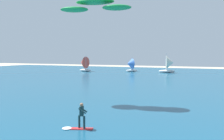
# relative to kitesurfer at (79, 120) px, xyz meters

# --- Properties ---
(ocean) EXTENTS (160.00, 90.00, 0.10)m
(ocean) POSITION_rel_kitesurfer_xyz_m (1.84, 34.12, -0.65)
(ocean) COLOR navy
(ocean) RESTS_ON ground
(kitesurfer) EXTENTS (2.02, 1.24, 1.67)m
(kitesurfer) POSITION_rel_kitesurfer_xyz_m (0.00, 0.00, 0.00)
(kitesurfer) COLOR red
(kitesurfer) RESTS_ON ocean
(kite) EXTENTS (7.11, 3.31, 1.04)m
(kite) POSITION_rel_kitesurfer_xyz_m (-3.15, 7.86, 8.59)
(kite) COLOR #198C3F
(sailboat_mid_right) EXTENTS (3.50, 3.57, 4.01)m
(sailboat_mid_right) POSITION_rel_kitesurfer_xyz_m (-17.74, 53.79, 1.23)
(sailboat_mid_right) COLOR white
(sailboat_mid_right) RESTS_ON ocean
(sailboat_far_right) EXTENTS (4.41, 3.90, 4.96)m
(sailboat_far_right) POSITION_rel_kitesurfer_xyz_m (-7.12, 53.93, 1.67)
(sailboat_far_right) COLOR silver
(sailboat_far_right) RESTS_ON ocean
(sailboat_leading) EXTENTS (4.01, 3.44, 4.60)m
(sailboat_leading) POSITION_rel_kitesurfer_xyz_m (-29.77, 49.38, 1.50)
(sailboat_leading) COLOR silver
(sailboat_leading) RESTS_ON ocean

